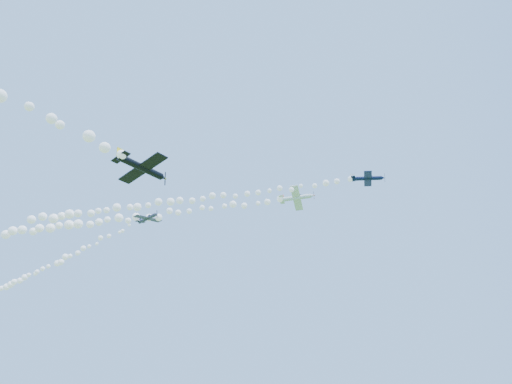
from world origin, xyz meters
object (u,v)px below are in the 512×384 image
at_px(plane_grey, 148,218).
at_px(plane_black, 142,168).
at_px(plane_navy, 368,178).
at_px(plane_white, 297,198).

height_order(plane_grey, plane_black, plane_grey).
bearing_deg(plane_navy, plane_grey, 174.55).
distance_m(plane_white, plane_navy, 15.51).
xyz_separation_m(plane_grey, plane_black, (21.95, -30.43, -12.01)).
bearing_deg(plane_white, plane_black, -115.29).
xyz_separation_m(plane_navy, plane_black, (-25.61, -33.89, -12.65)).
relative_size(plane_white, plane_navy, 1.16).
xyz_separation_m(plane_white, plane_navy, (15.20, -2.98, -0.79)).
height_order(plane_navy, plane_black, plane_navy).
distance_m(plane_white, plane_grey, 33.03).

